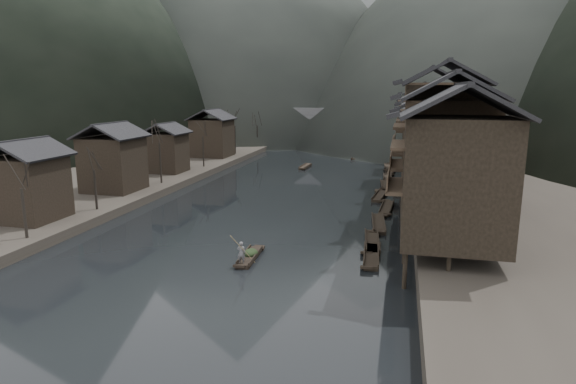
% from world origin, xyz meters
% --- Properties ---
extents(water, '(300.00, 300.00, 0.00)m').
position_xyz_m(water, '(0.00, 0.00, 0.00)').
color(water, black).
rests_on(water, ground).
extents(right_bank, '(40.00, 200.00, 1.80)m').
position_xyz_m(right_bank, '(35.00, 40.00, 0.90)').
color(right_bank, '#2D2823').
rests_on(right_bank, ground).
extents(left_bank, '(40.00, 200.00, 1.20)m').
position_xyz_m(left_bank, '(-35.00, 40.00, 0.60)').
color(left_bank, '#2D2823').
rests_on(left_bank, ground).
extents(stilt_houses, '(9.00, 67.60, 16.45)m').
position_xyz_m(stilt_houses, '(17.28, 19.25, 9.04)').
color(stilt_houses, black).
rests_on(stilt_houses, ground).
extents(left_houses, '(8.10, 53.20, 8.73)m').
position_xyz_m(left_houses, '(-20.50, 20.12, 5.66)').
color(left_houses, black).
rests_on(left_houses, left_bank).
extents(bare_trees, '(3.84, 72.55, 7.67)m').
position_xyz_m(bare_trees, '(-17.00, 27.04, 6.42)').
color(bare_trees, black).
rests_on(bare_trees, left_bank).
extents(moored_sampans, '(2.64, 71.11, 0.47)m').
position_xyz_m(moored_sampans, '(11.81, 28.23, 0.20)').
color(moored_sampans, black).
rests_on(moored_sampans, water).
extents(midriver_boats, '(14.09, 33.87, 0.44)m').
position_xyz_m(midriver_boats, '(-0.75, 54.65, 0.20)').
color(midriver_boats, black).
rests_on(midriver_boats, water).
extents(stone_bridge, '(40.00, 6.00, 9.00)m').
position_xyz_m(stone_bridge, '(-0.00, 72.00, 5.11)').
color(stone_bridge, '#4C4C4F').
rests_on(stone_bridge, ground).
extents(hero_sampan, '(1.29, 5.06, 0.44)m').
position_xyz_m(hero_sampan, '(2.36, -7.27, 0.20)').
color(hero_sampan, black).
rests_on(hero_sampan, water).
extents(cargo_heap, '(1.11, 1.45, 0.66)m').
position_xyz_m(cargo_heap, '(2.37, -7.04, 0.77)').
color(cargo_heap, black).
rests_on(cargo_heap, hero_sampan).
extents(boatman, '(0.68, 0.47, 1.78)m').
position_xyz_m(boatman, '(2.27, -9.03, 1.33)').
color(boatman, '#5C5C5F').
rests_on(boatman, hero_sampan).
extents(bamboo_pole, '(1.24, 2.55, 3.01)m').
position_xyz_m(bamboo_pole, '(2.47, -9.03, 3.73)').
color(bamboo_pole, '#8C7A51').
rests_on(bamboo_pole, boatman).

